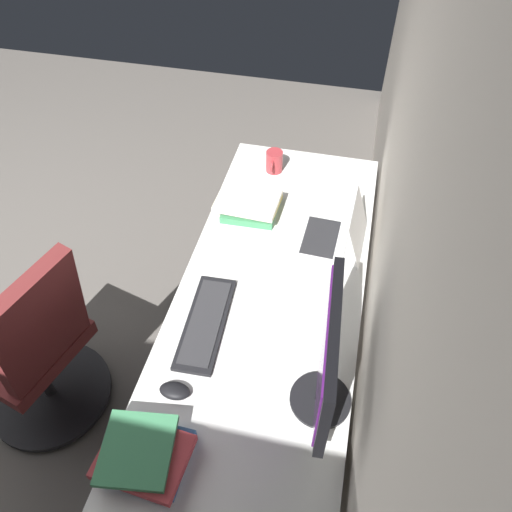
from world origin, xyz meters
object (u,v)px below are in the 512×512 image
Objects in this scene: coffee_mug at (274,162)px; office_chair at (36,352)px; mouse_main at (175,391)px; keyboard_main at (206,323)px; laptop_leftmost at (335,234)px; drawer_pedestal at (251,445)px; book_stack_far at (144,455)px; book_stack_near at (249,203)px; monitor_primary at (327,359)px.

coffee_mug is 1.36m from office_chair.
mouse_main is 0.11× the size of office_chair.
mouse_main is (0.29, -0.02, 0.01)m from keyboard_main.
mouse_main is (0.81, -0.42, -0.03)m from laptop_leftmost.
office_chair reaches higher than drawer_pedestal.
keyboard_main is at bearing -3.72° from coffee_mug.
coffee_mug reaches higher than book_stack_far.
drawer_pedestal is 1.63× the size of keyboard_main.
drawer_pedestal is 0.47m from mouse_main.
keyboard_main is 0.64m from book_stack_near.
mouse_main is 0.36× the size of book_stack_near.
keyboard_main is at bearing 98.82° from office_chair.
drawer_pedestal is 1.00m from book_stack_near.
mouse_main is at bearing 176.43° from book_stack_far.
book_stack_near reaches higher than drawer_pedestal.
laptop_leftmost is 0.31× the size of office_chair.
coffee_mug is at bearing 176.28° from keyboard_main.
laptop_leftmost is 0.66m from keyboard_main.
keyboard_main is 0.78m from office_chair.
coffee_mug reaches higher than mouse_main.
monitor_primary is 1.72× the size of book_stack_far.
book_stack_far is at bearing 59.47° from office_chair.
keyboard_main is at bearing -0.96° from book_stack_near.
laptop_leftmost is (-0.73, -0.04, -0.20)m from monitor_primary.
keyboard_main is at bearing 176.39° from book_stack_far.
office_chair reaches higher than book_stack_near.
drawer_pedestal is at bearing 81.89° from office_chair.
office_chair is at bearing -60.48° from laptop_leftmost.
book_stack_near is at bearing -166.37° from drawer_pedestal.
drawer_pedestal is 1.28m from coffee_mug.
book_stack_far is (1.04, -0.44, -0.01)m from laptop_leftmost.
office_chair is (-0.40, -0.69, -0.31)m from book_stack_far.
drawer_pedestal is 0.52m from keyboard_main.
office_chair reaches higher than keyboard_main.
office_chair is at bearing -81.18° from keyboard_main.
laptop_leftmost reaches higher than book_stack_far.
laptop_leftmost is 0.70× the size of keyboard_main.
keyboard_main is at bearing -137.49° from drawer_pedestal.
coffee_mug is (-0.31, 0.05, 0.01)m from book_stack_near.
book_stack_far is 2.26× the size of coffee_mug.
monitor_primary reaches higher than book_stack_near.
office_chair is (0.64, -1.12, -0.32)m from laptop_leftmost.
drawer_pedestal is at bearing 13.63° from book_stack_near.
monitor_primary is at bearing 99.97° from drawer_pedestal.
mouse_main is 1.24m from coffee_mug.
laptop_leftmost is at bearing 73.81° from book_stack_near.
keyboard_main is 0.95m from coffee_mug.
book_stack_far is at bearing -22.80° from laptop_leftmost.
keyboard_main is 0.52m from book_stack_far.
laptop_leftmost is 1.33m from office_chair.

